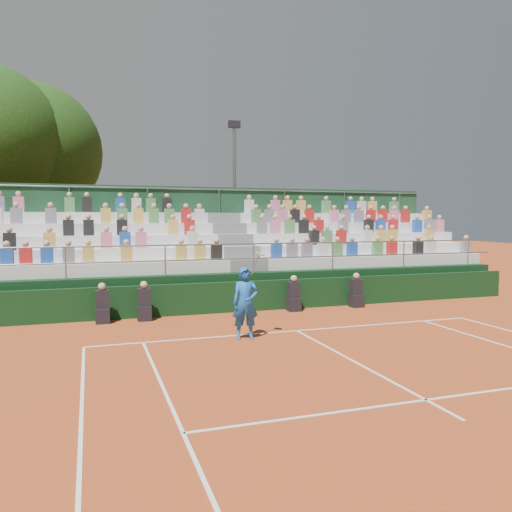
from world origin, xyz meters
name	(u,v)px	position (x,y,z in m)	size (l,w,h in m)	color
ground	(297,331)	(0.00, 0.00, 0.00)	(90.00, 90.00, 0.00)	#AE451D
courtside_wall	(259,296)	(0.00, 3.20, 0.50)	(20.00, 0.15, 1.00)	black
line_officials	(231,300)	(-1.08, 2.75, 0.48)	(8.79, 0.40, 1.19)	black
grandstand	(232,269)	(0.01, 6.44, 1.09)	(20.00, 5.20, 4.40)	black
tennis_player	(246,303)	(-1.58, -0.38, 0.92)	(0.89, 0.53, 2.22)	#1756B0
tree_east	(32,151)	(-7.88, 15.00, 6.40)	(6.72, 6.72, 9.77)	#3B2715
floodlight_mast	(234,187)	(1.76, 12.19, 4.66)	(0.60, 0.25, 7.97)	gray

